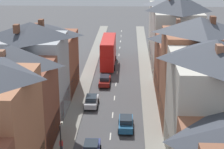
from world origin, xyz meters
TOP-DOWN VIEW (x-y plane):
  - pavement_left at (-5.10, 38.00)m, footprint 2.20×104.00m
  - pavement_right at (5.10, 38.00)m, footprint 2.20×104.00m
  - centre_line_dashes at (0.00, 36.00)m, footprint 0.14×97.80m
  - terrace_row_right at (10.19, 25.00)m, footprint 8.00×76.56m
  - double_decker_bus_lead at (-1.81, 52.19)m, footprint 2.74×10.80m
  - car_near_blue at (1.80, 25.94)m, footprint 1.90×4.12m
  - car_near_silver at (-1.80, 62.47)m, footprint 1.90×4.47m
  - car_parked_left_a at (-3.10, 32.80)m, footprint 1.90×4.06m
  - car_mid_black at (-1.80, 19.46)m, footprint 1.90×3.86m
  - car_far_grey at (-1.80, 41.64)m, footprint 1.90×4.46m
  - car_parked_right_b at (-3.10, 69.16)m, footprint 1.90×4.39m
  - pedestrian_mid_right at (-5.08, 19.80)m, footprint 0.36×0.22m
  - street_lamp at (-4.25, 15.65)m, footprint 0.20×1.12m

SIDE VIEW (x-z plane):
  - centre_line_dashes at x=0.00m, z-range 0.00..0.01m
  - pavement_left at x=-5.10m, z-range 0.00..0.14m
  - pavement_right at x=5.10m, z-range 0.00..0.14m
  - car_parked_right_b at x=-3.10m, z-range 0.01..1.60m
  - car_far_grey at x=-1.80m, z-range 0.01..1.60m
  - car_parked_left_a at x=-3.10m, z-range 0.01..1.62m
  - car_near_blue at x=1.80m, z-range 0.00..1.68m
  - car_mid_black at x=-1.80m, z-range 0.00..1.69m
  - car_near_silver at x=-1.80m, z-range 0.00..1.71m
  - pedestrian_mid_right at x=-5.08m, z-range 0.23..1.84m
  - double_decker_bus_lead at x=-1.81m, z-range 0.17..5.47m
  - street_lamp at x=-4.25m, z-range 0.49..5.99m
  - terrace_row_right at x=10.19m, z-range -0.79..13.38m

